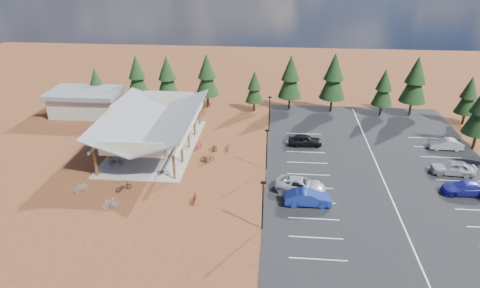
% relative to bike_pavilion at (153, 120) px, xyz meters
% --- Properties ---
extents(ground, '(140.00, 140.00, 0.00)m').
position_rel_bike_pavilion_xyz_m(ground, '(10.00, -7.00, -3.82)').
color(ground, '#573117').
rests_on(ground, ground).
extents(asphalt_lot, '(27.00, 44.00, 0.04)m').
position_rel_bike_pavilion_xyz_m(asphalt_lot, '(28.50, -4.00, -3.80)').
color(asphalt_lot, black).
rests_on(asphalt_lot, ground).
extents(concrete_pad, '(10.60, 18.60, 0.10)m').
position_rel_bike_pavilion_xyz_m(concrete_pad, '(0.00, 0.00, -3.77)').
color(concrete_pad, gray).
rests_on(concrete_pad, ground).
extents(bike_pavilion, '(11.65, 19.40, 4.97)m').
position_rel_bike_pavilion_xyz_m(bike_pavilion, '(0.00, 0.00, 0.00)').
color(bike_pavilion, '#553318').
rests_on(bike_pavilion, concrete_pad).
extents(outbuilding, '(11.00, 7.00, 3.90)m').
position_rel_bike_pavilion_xyz_m(outbuilding, '(-14.00, 11.00, -1.80)').
color(outbuilding, '#ADA593').
rests_on(outbuilding, ground).
extents(lamp_post_0, '(0.50, 0.25, 5.14)m').
position_rel_bike_pavilion_xyz_m(lamp_post_0, '(15.00, -17.00, -0.85)').
color(lamp_post_0, black).
rests_on(lamp_post_0, ground).
extents(lamp_post_1, '(0.50, 0.25, 5.14)m').
position_rel_bike_pavilion_xyz_m(lamp_post_1, '(15.00, -5.00, -0.85)').
color(lamp_post_1, black).
rests_on(lamp_post_1, ground).
extents(lamp_post_2, '(0.50, 0.25, 5.14)m').
position_rel_bike_pavilion_xyz_m(lamp_post_2, '(15.00, 7.00, -0.85)').
color(lamp_post_2, black).
rests_on(lamp_post_2, ground).
extents(trash_bin_0, '(0.60, 0.60, 0.90)m').
position_rel_bike_pavilion_xyz_m(trash_bin_0, '(7.66, -3.99, -3.37)').
color(trash_bin_0, '#4F331C').
rests_on(trash_bin_0, ground).
extents(trash_bin_1, '(0.60, 0.60, 0.90)m').
position_rel_bike_pavilion_xyz_m(trash_bin_1, '(8.17, -0.71, -3.37)').
color(trash_bin_1, '#4F331C').
rests_on(trash_bin_1, ground).
extents(pine_0, '(2.84, 2.84, 6.62)m').
position_rel_bike_pavilion_xyz_m(pine_0, '(-13.37, 14.38, 0.21)').
color(pine_0, '#382314').
rests_on(pine_0, ground).
extents(pine_1, '(3.64, 3.64, 8.47)m').
position_rel_bike_pavilion_xyz_m(pine_1, '(-6.87, 15.70, 1.35)').
color(pine_1, '#382314').
rests_on(pine_1, ground).
extents(pine_2, '(3.76, 3.76, 8.76)m').
position_rel_bike_pavilion_xyz_m(pine_2, '(-1.62, 14.90, 1.53)').
color(pine_2, '#382314').
rests_on(pine_2, ground).
extents(pine_3, '(3.84, 3.84, 8.94)m').
position_rel_bike_pavilion_xyz_m(pine_3, '(4.63, 15.95, 1.64)').
color(pine_3, '#382314').
rests_on(pine_3, ground).
extents(pine_4, '(2.86, 2.86, 6.67)m').
position_rel_bike_pavilion_xyz_m(pine_4, '(12.40, 14.72, 0.25)').
color(pine_4, '#382314').
rests_on(pine_4, ground).
extents(pine_5, '(3.86, 3.86, 9.00)m').
position_rel_bike_pavilion_xyz_m(pine_5, '(18.05, 15.95, 1.67)').
color(pine_5, '#382314').
rests_on(pine_5, ground).
extents(pine_6, '(4.11, 4.11, 9.58)m').
position_rel_bike_pavilion_xyz_m(pine_6, '(24.76, 15.58, 2.03)').
color(pine_6, '#382314').
rests_on(pine_6, ground).
extents(pine_7, '(3.25, 3.25, 7.57)m').
position_rel_bike_pavilion_xyz_m(pine_7, '(32.34, 14.44, 0.79)').
color(pine_7, '#382314').
rests_on(pine_7, ground).
extents(pine_8, '(4.07, 4.07, 9.48)m').
position_rel_bike_pavilion_xyz_m(pine_8, '(37.04, 15.06, 1.96)').
color(pine_8, '#382314').
rests_on(pine_8, ground).
extents(pine_13, '(3.19, 3.19, 7.44)m').
position_rel_bike_pavilion_xyz_m(pine_13, '(43.97, 11.85, 0.72)').
color(pine_13, '#382314').
rests_on(pine_13, ground).
extents(bike_0, '(1.78, 0.95, 0.89)m').
position_rel_bike_pavilion_xyz_m(bike_0, '(-3.25, -5.74, -3.28)').
color(bike_0, black).
rests_on(bike_0, concrete_pad).
extents(bike_1, '(1.82, 1.01, 1.05)m').
position_rel_bike_pavilion_xyz_m(bike_1, '(-2.52, -3.03, -3.20)').
color(bike_1, gray).
rests_on(bike_1, concrete_pad).
extents(bike_2, '(1.76, 0.95, 0.88)m').
position_rel_bike_pavilion_xyz_m(bike_2, '(-1.92, 0.56, -3.28)').
color(bike_2, '#134B94').
rests_on(bike_2, concrete_pad).
extents(bike_3, '(1.75, 0.50, 1.05)m').
position_rel_bike_pavilion_xyz_m(bike_3, '(-1.82, 6.02, -3.20)').
color(bike_3, maroon).
rests_on(bike_3, concrete_pad).
extents(bike_4, '(1.58, 0.62, 0.81)m').
position_rel_bike_pavilion_xyz_m(bike_4, '(3.14, -7.80, -3.32)').
color(bike_4, black).
rests_on(bike_4, concrete_pad).
extents(bike_5, '(1.63, 0.60, 0.96)m').
position_rel_bike_pavilion_xyz_m(bike_5, '(1.34, -2.43, -3.25)').
color(bike_5, gray).
rests_on(bike_5, concrete_pad).
extents(bike_6, '(1.89, 1.11, 0.94)m').
position_rel_bike_pavilion_xyz_m(bike_6, '(1.99, 2.44, -3.25)').
color(bike_6, '#202596').
rests_on(bike_6, concrete_pad).
extents(bike_7, '(1.54, 0.55, 0.91)m').
position_rel_bike_pavilion_xyz_m(bike_7, '(0.91, 6.50, -3.27)').
color(bike_7, maroon).
rests_on(bike_7, concrete_pad).
extents(bike_9, '(1.50, 1.53, 1.00)m').
position_rel_bike_pavilion_xyz_m(bike_9, '(-4.84, -12.01, -3.32)').
color(bike_9, '#919399').
rests_on(bike_9, ground).
extents(bike_11, '(0.54, 1.70, 1.01)m').
position_rel_bike_pavilion_xyz_m(bike_11, '(7.78, -12.98, -3.32)').
color(bike_11, maroon).
rests_on(bike_11, ground).
extents(bike_12, '(1.76, 1.70, 0.95)m').
position_rel_bike_pavilion_xyz_m(bike_12, '(-0.38, -11.39, -3.35)').
color(bike_12, black).
rests_on(bike_12, ground).
extents(bike_13, '(1.87, 1.20, 1.09)m').
position_rel_bike_pavilion_xyz_m(bike_13, '(-0.53, -14.85, -3.28)').
color(bike_13, '#979AA0').
rests_on(bike_13, ground).
extents(bike_14, '(0.79, 1.89, 0.97)m').
position_rel_bike_pavilion_xyz_m(bike_14, '(9.87, -0.22, -3.34)').
color(bike_14, navy).
rests_on(bike_14, ground).
extents(bike_15, '(1.28, 1.77, 1.05)m').
position_rel_bike_pavilion_xyz_m(bike_15, '(5.89, -0.39, -3.30)').
color(bike_15, maroon).
rests_on(bike_15, ground).
extents(bike_16, '(1.92, 1.17, 0.95)m').
position_rel_bike_pavilion_xyz_m(bike_16, '(7.61, -3.60, -3.35)').
color(bike_16, black).
rests_on(bike_16, ground).
extents(car_1, '(4.94, 1.85, 1.61)m').
position_rel_bike_pavilion_xyz_m(car_1, '(19.52, -12.47, -2.98)').
color(car_1, navy).
rests_on(car_1, asphalt_lot).
extents(car_2, '(5.83, 3.51, 1.51)m').
position_rel_bike_pavilion_xyz_m(car_2, '(18.87, -9.83, -3.03)').
color(car_2, '#B3B7BC').
rests_on(car_2, asphalt_lot).
extents(car_4, '(4.58, 2.13, 1.52)m').
position_rel_bike_pavilion_xyz_m(car_4, '(19.99, 2.07, -3.03)').
color(car_4, black).
rests_on(car_4, asphalt_lot).
extents(car_7, '(5.02, 2.22, 1.43)m').
position_rel_bike_pavilion_xyz_m(car_7, '(36.51, -8.85, -3.07)').
color(car_7, navy).
rests_on(car_7, asphalt_lot).
extents(car_8, '(5.05, 2.39, 1.67)m').
position_rel_bike_pavilion_xyz_m(car_8, '(36.78, -4.40, -2.95)').
color(car_8, '#AFB3B7').
rests_on(car_8, asphalt_lot).
extents(car_9, '(4.31, 1.59, 1.41)m').
position_rel_bike_pavilion_xyz_m(car_9, '(38.30, 2.57, -3.08)').
color(car_9, '#B4B4B4').
rests_on(car_9, asphalt_lot).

